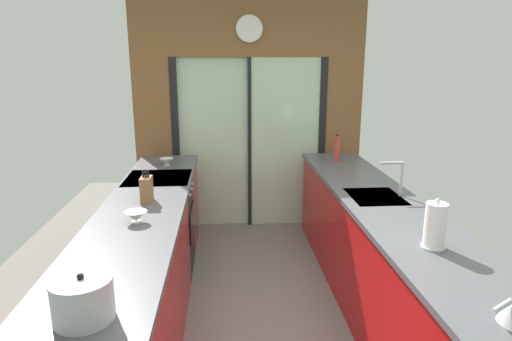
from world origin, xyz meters
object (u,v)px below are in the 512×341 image
object	(u,v)px
soap_bottle	(337,150)
mixing_bowl_far	(167,161)
stock_pot	(83,299)
mixing_bowl_near	(136,216)
knife_block	(147,189)
oven_range	(161,225)
paper_towel_roll	(435,226)

from	to	relation	value
soap_bottle	mixing_bowl_far	bearing A→B (deg)	-178.46
mixing_bowl_far	stock_pot	xyz separation A→B (m)	(0.00, -2.73, 0.05)
mixing_bowl_near	knife_block	bearing A→B (deg)	90.00
oven_range	stock_pot	world-z (taller)	stock_pot
mixing_bowl_near	paper_towel_roll	world-z (taller)	paper_towel_roll
soap_bottle	paper_towel_roll	xyz separation A→B (m)	(-0.00, -2.20, 0.01)
oven_range	stock_pot	distance (m)	2.32
knife_block	paper_towel_roll	distance (m)	2.03
soap_bottle	stock_pot	bearing A→B (deg)	-122.66
stock_pot	paper_towel_roll	size ratio (longest dim) A/B	0.86
mixing_bowl_near	paper_towel_roll	xyz separation A→B (m)	(1.78, -0.53, 0.09)
knife_block	mixing_bowl_far	bearing A→B (deg)	90.00
stock_pot	knife_block	bearing A→B (deg)	90.00
mixing_bowl_near	stock_pot	size ratio (longest dim) A/B	0.59
knife_block	stock_pot	xyz separation A→B (m)	(-0.00, -1.55, -0.01)
knife_block	soap_bottle	xyz separation A→B (m)	(1.78, 1.23, 0.03)
mixing_bowl_far	soap_bottle	bearing A→B (deg)	1.54
oven_range	soap_bottle	world-z (taller)	soap_bottle
mixing_bowl_far	soap_bottle	distance (m)	1.78
paper_towel_roll	soap_bottle	bearing A→B (deg)	90.00
mixing_bowl_near	paper_towel_roll	size ratio (longest dim) A/B	0.50
mixing_bowl_far	stock_pot	distance (m)	2.73
oven_range	soap_bottle	size ratio (longest dim) A/B	3.18
knife_block	stock_pot	world-z (taller)	knife_block
mixing_bowl_far	paper_towel_roll	xyz separation A→B (m)	(1.78, -2.15, 0.09)
oven_range	paper_towel_roll	size ratio (longest dim) A/B	3.09
stock_pot	oven_range	bearing A→B (deg)	90.47
soap_bottle	paper_towel_roll	size ratio (longest dim) A/B	0.97
oven_range	mixing_bowl_near	distance (m)	1.25
mixing_bowl_far	mixing_bowl_near	bearing A→B (deg)	-90.00
knife_block	stock_pot	size ratio (longest dim) A/B	0.98
stock_pot	mixing_bowl_far	bearing A→B (deg)	90.00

